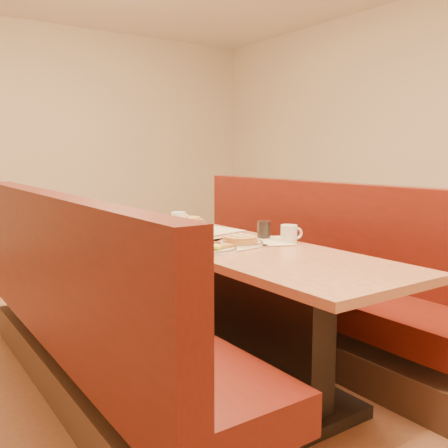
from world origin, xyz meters
TOP-DOWN VIEW (x-y plane):
  - ground at (0.00, 0.00)m, footprint 8.00×8.00m
  - room_envelope at (0.00, 0.00)m, footprint 6.04×8.04m
  - diner_table at (0.00, 0.00)m, footprint 0.70×2.50m
  - booth_left at (-0.73, 0.00)m, footprint 0.55×2.50m
  - booth_right at (0.73, 0.00)m, footprint 0.55×2.50m
  - placemat_near_left at (-0.12, -0.20)m, footprint 0.49×0.40m
  - placemat_near_right at (0.12, -0.20)m, footprint 0.50×0.45m
  - placemat_far_left at (-0.11, 0.45)m, footprint 0.48×0.40m
  - placemat_far_right at (0.12, 0.25)m, footprint 0.43×0.35m
  - pancake_plate at (0.02, -0.23)m, footprint 0.25×0.25m
  - eggs_plate at (-0.20, -0.29)m, footprint 0.25×0.25m
  - extra_plate_mid at (0.24, 0.70)m, footprint 0.25×0.25m
  - extra_plate_far at (-0.25, 1.10)m, footprint 0.21×0.21m
  - coffee_mug_a at (0.28, -0.32)m, footprint 0.13×0.09m
  - coffee_mug_b at (-0.13, 0.34)m, footprint 0.12×0.09m
  - coffee_mug_c at (0.07, 0.53)m, footprint 0.14×0.10m
  - coffee_mug_d at (-0.21, 0.83)m, footprint 0.13×0.09m
  - soda_tumbler_near at (-0.28, -0.35)m, footprint 0.07×0.07m
  - soda_tumbler_mid at (0.25, -0.14)m, footprint 0.08×0.08m

SIDE VIEW (x-z plane):
  - ground at x=0.00m, z-range 0.00..0.00m
  - booth_left at x=-0.73m, z-range -0.16..0.89m
  - booth_right at x=0.73m, z-range -0.16..0.89m
  - diner_table at x=0.00m, z-range 0.00..0.75m
  - placemat_near_left at x=-0.12m, z-range 0.75..0.76m
  - placemat_near_right at x=0.12m, z-range 0.75..0.76m
  - placemat_far_left at x=-0.11m, z-range 0.75..0.76m
  - placemat_far_right at x=0.12m, z-range 0.75..0.76m
  - extra_plate_far at x=-0.25m, z-range 0.74..0.79m
  - eggs_plate at x=-0.20m, z-range 0.74..0.79m
  - extra_plate_mid at x=0.24m, z-range 0.74..0.79m
  - pancake_plate at x=0.02m, z-range 0.74..0.80m
  - soda_tumbler_near at x=-0.28m, z-range 0.75..0.84m
  - coffee_mug_b at x=-0.13m, z-range 0.75..0.85m
  - coffee_mug_d at x=-0.21m, z-range 0.75..0.85m
  - coffee_mug_a at x=0.28m, z-range 0.75..0.85m
  - soda_tumbler_mid at x=0.25m, z-range 0.75..0.85m
  - coffee_mug_c at x=0.07m, z-range 0.75..0.86m
  - room_envelope at x=0.00m, z-range 0.52..3.34m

